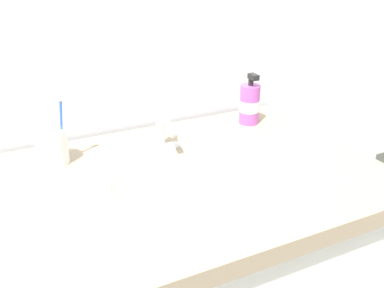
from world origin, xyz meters
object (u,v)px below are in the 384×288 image
faucet (162,123)px  toothbrush_cup (52,147)px  toothbrush_white (36,124)px  soap_dispenser (250,104)px  toothbrush_blue (61,122)px

faucet → toothbrush_cup: 0.29m
toothbrush_white → soap_dispenser: bearing=-0.6°
toothbrush_cup → faucet: bearing=-6.9°
toothbrush_blue → toothbrush_white: toothbrush_blue is taller
toothbrush_blue → toothbrush_white: size_ratio=1.03×
faucet → soap_dispenser: size_ratio=0.85×
faucet → toothbrush_white: 0.32m
soap_dispenser → toothbrush_white: bearing=179.4°
toothbrush_blue → toothbrush_white: (-0.06, 0.02, -0.00)m
toothbrush_cup → toothbrush_blue: size_ratio=0.49×
toothbrush_cup → toothbrush_blue: toothbrush_blue is taller
toothbrush_white → faucet: bearing=-9.8°
faucet → soap_dispenser: 0.31m
toothbrush_blue → soap_dispenser: (0.57, 0.01, -0.05)m
faucet → soap_dispenser: bearing=8.7°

